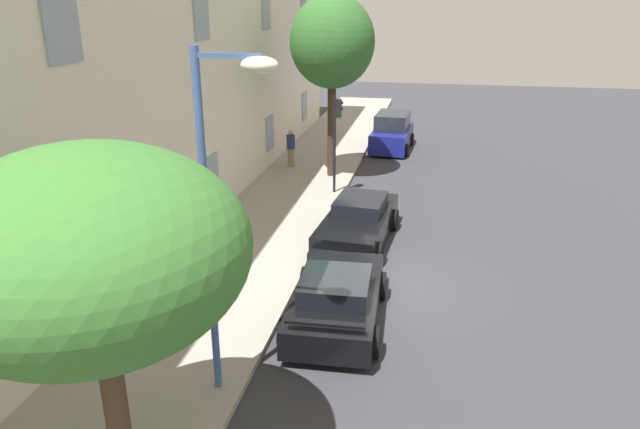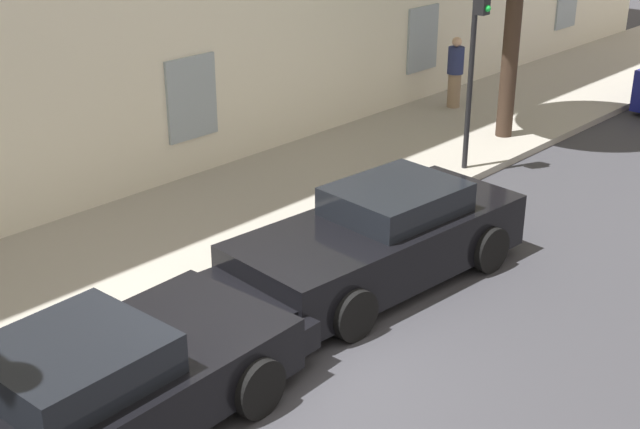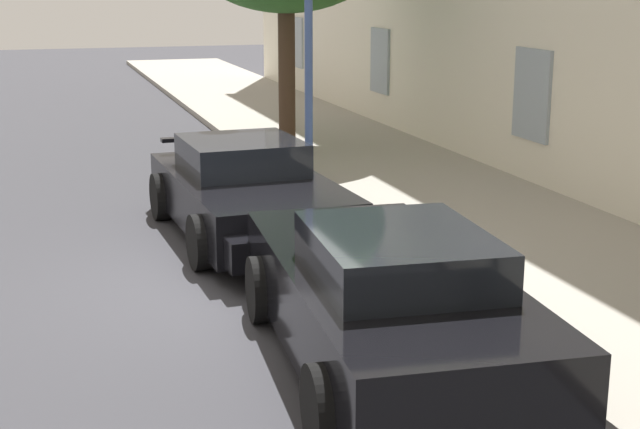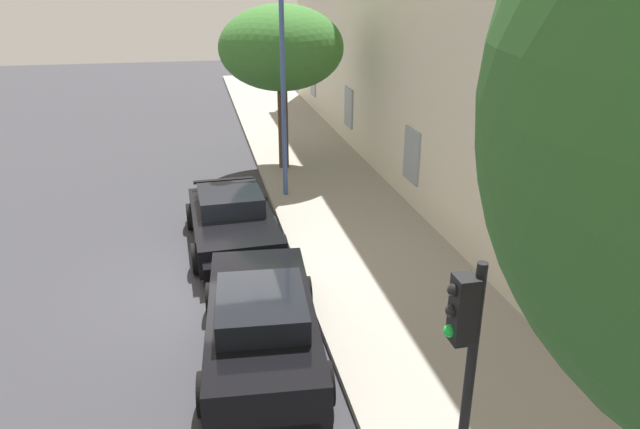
{
  "view_description": "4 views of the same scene",
  "coord_description": "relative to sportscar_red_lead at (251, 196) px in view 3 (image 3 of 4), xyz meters",
  "views": [
    {
      "loc": [
        -13.86,
        -1.43,
        7.14
      ],
      "look_at": [
        0.93,
        1.52,
        1.52
      ],
      "focal_mm": 32.56,
      "sensor_mm": 36.0,
      "label": 1
    },
    {
      "loc": [
        -6.14,
        -6.34,
        5.86
      ],
      "look_at": [
        1.57,
        0.79,
        1.35
      ],
      "focal_mm": 48.99,
      "sensor_mm": 36.0,
      "label": 2
    },
    {
      "loc": [
        10.0,
        -2.25,
        3.43
      ],
      "look_at": [
        0.94,
        0.62,
        1.01
      ],
      "focal_mm": 51.88,
      "sensor_mm": 36.0,
      "label": 3
    },
    {
      "loc": [
        11.23,
        -0.12,
        6.07
      ],
      "look_at": [
        -0.26,
        2.35,
        1.35
      ],
      "focal_mm": 32.31,
      "sensor_mm": 36.0,
      "label": 4
    }
  ],
  "objects": [
    {
      "name": "sportscar_yellow_flank",
      "position": [
        4.42,
        0.17,
        0.02
      ],
      "size": [
        5.05,
        2.31,
        1.37
      ],
      "color": "black",
      "rests_on": "ground"
    },
    {
      "name": "ground_plane",
      "position": [
        1.91,
        -0.53,
        -0.59
      ],
      "size": [
        80.0,
        80.0,
        0.0
      ],
      "primitive_type": "plane",
      "color": "#333338"
    },
    {
      "name": "sidewalk",
      "position": [
        1.91,
        3.23,
        -0.52
      ],
      "size": [
        60.0,
        3.88,
        0.14
      ],
      "primitive_type": "cube",
      "color": "gray",
      "rests_on": "ground"
    },
    {
      "name": "sportscar_red_lead",
      "position": [
        0.0,
        0.0,
        0.0
      ],
      "size": [
        4.65,
        2.3,
        1.3
      ],
      "color": "black",
      "rests_on": "ground"
    }
  ]
}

